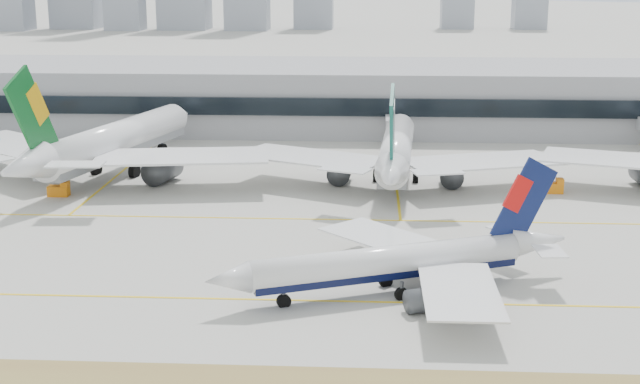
# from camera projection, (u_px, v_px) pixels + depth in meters

# --- Properties ---
(ground) EXTENTS (3000.00, 3000.00, 0.00)m
(ground) POSITION_uv_depth(u_px,v_px,m) (280.00, 285.00, 110.88)
(ground) COLOR #9C9A92
(ground) RESTS_ON ground
(taxiing_airliner) EXTENTS (44.97, 38.00, 15.85)m
(taxiing_airliner) POSITION_uv_depth(u_px,v_px,m) (400.00, 262.00, 107.74)
(taxiing_airliner) COLOR white
(taxiing_airliner) RESTS_ON ground
(widebody_eva) EXTENTS (64.99, 64.82, 23.88)m
(widebody_eva) POSITION_uv_depth(u_px,v_px,m) (110.00, 144.00, 166.23)
(widebody_eva) COLOR white
(widebody_eva) RESTS_ON ground
(widebody_cathay) EXTENTS (59.77, 58.56, 21.34)m
(widebody_cathay) POSITION_uv_depth(u_px,v_px,m) (396.00, 153.00, 161.80)
(widebody_cathay) COLOR white
(widebody_cathay) RESTS_ON ground
(terminal) EXTENTS (280.00, 43.10, 15.00)m
(terminal) POSITION_uv_depth(u_px,v_px,m) (326.00, 95.00, 220.13)
(terminal) COLOR gray
(terminal) RESTS_ON ground
(gse_c) EXTENTS (3.55, 2.00, 2.60)m
(gse_c) POSITION_uv_depth(u_px,v_px,m) (554.00, 187.00, 155.79)
(gse_c) COLOR orange
(gse_c) RESTS_ON ground
(gse_b) EXTENTS (3.55, 2.00, 2.60)m
(gse_b) POSITION_uv_depth(u_px,v_px,m) (60.00, 190.00, 153.63)
(gse_b) COLOR orange
(gse_b) RESTS_ON ground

